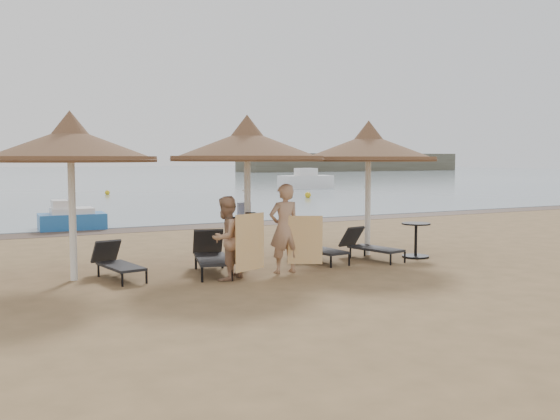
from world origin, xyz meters
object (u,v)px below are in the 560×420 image
(lounger_near_left, at_px, (211,254))
(person_right, at_px, (284,221))
(lounger_far_left, at_px, (116,262))
(pedal_boat, at_px, (71,218))
(person_left, at_px, (226,231))
(palapa_left, at_px, (70,145))
(lounger_near_right, at_px, (315,246))
(lounger_far_right, at_px, (368,245))
(palapa_right, at_px, (368,148))
(side_table, at_px, (416,241))
(palapa_center, at_px, (247,146))

(lounger_near_left, xyz_separation_m, person_right, (1.32, -0.73, 0.68))
(lounger_far_left, relative_size, pedal_boat, 0.78)
(person_left, height_order, pedal_boat, person_left)
(palapa_left, relative_size, lounger_near_right, 1.90)
(pedal_boat, bearing_deg, lounger_far_left, -91.38)
(lounger_far_right, height_order, person_left, person_left)
(palapa_right, xyz_separation_m, lounger_near_left, (-4.21, -0.45, -2.21))
(lounger_near_left, relative_size, lounger_far_right, 1.16)
(pedal_boat, bearing_deg, lounger_far_right, -59.22)
(lounger_far_right, relative_size, person_right, 0.80)
(side_table, bearing_deg, pedal_boat, 123.28)
(palapa_center, bearing_deg, person_left, -131.38)
(lounger_far_left, distance_m, person_left, 2.27)
(palapa_right, distance_m, person_left, 4.73)
(lounger_near_left, relative_size, person_right, 0.93)
(palapa_center, height_order, side_table, palapa_center)
(person_left, xyz_separation_m, person_right, (1.35, 0.16, 0.12))
(lounger_far_left, height_order, lounger_far_right, lounger_far_right)
(side_table, distance_m, person_right, 3.75)
(palapa_left, height_order, person_right, palapa_left)
(palapa_center, relative_size, lounger_near_left, 1.67)
(lounger_near_left, xyz_separation_m, side_table, (5.00, -0.40, 0.01))
(lounger_near_left, height_order, lounger_near_right, lounger_near_left)
(palapa_left, distance_m, palapa_center, 3.57)
(palapa_right, distance_m, pedal_boat, 10.73)
(lounger_far_left, height_order, lounger_near_right, lounger_near_right)
(lounger_near_right, bearing_deg, palapa_left, 172.09)
(lounger_near_right, distance_m, person_left, 2.92)
(lounger_far_left, bearing_deg, palapa_right, -8.06)
(side_table, bearing_deg, lounger_near_left, 175.43)
(side_table, height_order, person_right, person_right)
(lounger_near_left, xyz_separation_m, lounger_far_right, (3.85, -0.11, -0.05))
(person_left, bearing_deg, pedal_boat, -117.02)
(lounger_near_left, bearing_deg, lounger_far_left, -173.09)
(palapa_left, height_order, person_left, palapa_left)
(palapa_right, bearing_deg, palapa_left, -179.56)
(palapa_right, relative_size, person_left, 1.74)
(lounger_near_left, bearing_deg, side_table, 9.99)
(lounger_far_left, relative_size, lounger_near_right, 0.96)
(palapa_center, relative_size, lounger_near_right, 1.91)
(lounger_far_right, distance_m, pedal_boat, 10.79)
(lounger_far_left, xyz_separation_m, pedal_boat, (0.50, 9.08, 0.04))
(pedal_boat, bearing_deg, person_left, -80.65)
(lounger_near_left, distance_m, person_left, 1.05)
(palapa_right, xyz_separation_m, lounger_far_right, (-0.36, -0.56, -2.26))
(palapa_left, bearing_deg, lounger_far_left, -10.52)
(palapa_right, height_order, lounger_far_left, palapa_right)
(palapa_center, xyz_separation_m, lounger_far_left, (-2.78, 0.09, -2.28))
(palapa_left, relative_size, lounger_far_left, 1.99)
(lounger_far_left, height_order, lounger_near_left, lounger_near_left)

